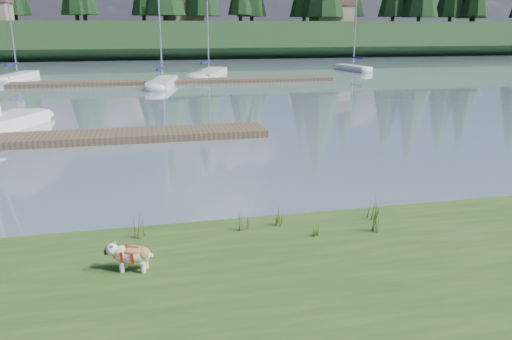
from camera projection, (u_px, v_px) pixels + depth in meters
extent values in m
plane|color=#8094A6|center=(154.00, 84.00, 40.39)|extent=(200.00, 200.00, 0.00)
cube|color=#1A3118|center=(145.00, 40.00, 80.02)|extent=(200.00, 20.00, 5.00)
cylinder|color=silver|center=(122.00, 267.00, 8.51)|extent=(0.09, 0.09, 0.18)
cylinder|color=silver|center=(125.00, 262.00, 8.69)|extent=(0.09, 0.09, 0.18)
cylinder|color=silver|center=(143.00, 268.00, 8.50)|extent=(0.09, 0.09, 0.18)
cylinder|color=silver|center=(146.00, 263.00, 8.68)|extent=(0.09, 0.09, 0.18)
ellipsoid|color=silver|center=(134.00, 255.00, 8.54)|extent=(0.67, 0.45, 0.29)
ellipsoid|color=#A56D3E|center=(133.00, 250.00, 8.52)|extent=(0.48, 0.38, 0.10)
ellipsoid|color=silver|center=(112.00, 250.00, 8.53)|extent=(0.26, 0.27, 0.21)
cube|color=black|center=(107.00, 251.00, 8.54)|extent=(0.09, 0.12, 0.08)
ellipsoid|color=silver|center=(34.00, 116.00, 24.44)|extent=(2.48, 2.70, 0.70)
cube|color=#4C3D2C|center=(67.00, 138.00, 19.81)|extent=(16.00, 2.00, 0.30)
cube|color=#4C3D2C|center=(179.00, 81.00, 40.78)|extent=(26.00, 2.20, 0.30)
cube|color=silver|center=(18.00, 78.00, 43.16)|extent=(2.51, 6.27, 0.70)
ellipsoid|color=silver|center=(32.00, 74.00, 46.10)|extent=(1.62, 1.89, 0.70)
cylinder|color=silver|center=(9.00, 13.00, 41.69)|extent=(0.12, 0.12, 9.56)
cube|color=#161054|center=(12.00, 64.00, 42.04)|extent=(0.65, 2.43, 0.20)
cube|color=silver|center=(163.00, 83.00, 38.59)|extent=(2.79, 6.74, 0.70)
ellipsoid|color=silver|center=(169.00, 79.00, 41.75)|extent=(1.77, 2.05, 0.70)
cylinder|color=silver|center=(159.00, 5.00, 37.00)|extent=(0.12, 0.12, 10.35)
cube|color=#161054|center=(160.00, 69.00, 37.40)|extent=(0.72, 2.60, 0.20)
cube|color=silver|center=(209.00, 74.00, 46.33)|extent=(4.68, 8.65, 0.70)
ellipsoid|color=silver|center=(218.00, 70.00, 50.38)|extent=(2.53, 2.81, 0.70)
cube|color=#161054|center=(206.00, 62.00, 44.90)|extent=(1.33, 3.25, 0.20)
cube|color=silver|center=(353.00, 69.00, 52.29)|extent=(1.94, 5.55, 0.70)
ellipsoid|color=silver|center=(340.00, 67.00, 54.74)|extent=(1.37, 1.63, 0.70)
cylinder|color=silver|center=(356.00, 21.00, 50.98)|extent=(0.12, 0.12, 8.39)
cube|color=#161054|center=(358.00, 58.00, 51.30)|extent=(0.48, 2.17, 0.20)
cone|color=#475B23|center=(241.00, 220.00, 10.23)|extent=(0.03, 0.03, 0.47)
cone|color=brown|center=(247.00, 223.00, 10.20)|extent=(0.03, 0.03, 0.38)
cone|color=#475B23|center=(244.00, 218.00, 10.27)|extent=(0.03, 0.03, 0.52)
cone|color=brown|center=(248.00, 223.00, 10.25)|extent=(0.03, 0.03, 0.33)
cone|color=#475B23|center=(243.00, 222.00, 10.17)|extent=(0.03, 0.03, 0.42)
cone|color=#475B23|center=(275.00, 215.00, 10.53)|extent=(0.03, 0.03, 0.44)
cone|color=brown|center=(281.00, 218.00, 10.50)|extent=(0.03, 0.03, 0.35)
cone|color=#475B23|center=(278.00, 214.00, 10.56)|extent=(0.03, 0.03, 0.48)
cone|color=brown|center=(282.00, 218.00, 10.55)|extent=(0.03, 0.03, 0.31)
cone|color=#475B23|center=(277.00, 218.00, 10.46)|extent=(0.03, 0.03, 0.39)
cone|color=#475B23|center=(374.00, 216.00, 10.18)|extent=(0.03, 0.03, 0.65)
cone|color=brown|center=(380.00, 220.00, 10.16)|extent=(0.03, 0.03, 0.52)
cone|color=#475B23|center=(376.00, 214.00, 10.22)|extent=(0.03, 0.03, 0.72)
cone|color=brown|center=(381.00, 221.00, 10.21)|extent=(0.03, 0.03, 0.46)
cone|color=#475B23|center=(377.00, 219.00, 10.12)|extent=(0.03, 0.03, 0.59)
cone|color=#475B23|center=(135.00, 225.00, 9.88)|extent=(0.03, 0.03, 0.52)
cone|color=brown|center=(141.00, 229.00, 9.85)|extent=(0.03, 0.03, 0.41)
cone|color=#475B23|center=(138.00, 223.00, 9.92)|extent=(0.03, 0.03, 0.57)
cone|color=brown|center=(142.00, 229.00, 9.90)|extent=(0.03, 0.03, 0.36)
cone|color=#475B23|center=(136.00, 228.00, 9.82)|extent=(0.03, 0.03, 0.46)
cone|color=#475B23|center=(313.00, 228.00, 10.01)|extent=(0.03, 0.03, 0.32)
cone|color=brown|center=(319.00, 230.00, 9.97)|extent=(0.03, 0.03, 0.26)
cone|color=#475B23|center=(315.00, 226.00, 10.04)|extent=(0.03, 0.03, 0.36)
cone|color=brown|center=(320.00, 230.00, 10.02)|extent=(0.03, 0.03, 0.23)
cone|color=#475B23|center=(315.00, 230.00, 9.94)|extent=(0.03, 0.03, 0.29)
cone|color=#475B23|center=(372.00, 208.00, 10.86)|extent=(0.03, 0.03, 0.50)
cone|color=brown|center=(378.00, 211.00, 10.83)|extent=(0.03, 0.03, 0.40)
cone|color=#475B23|center=(374.00, 206.00, 10.90)|extent=(0.03, 0.03, 0.55)
cone|color=brown|center=(378.00, 211.00, 10.88)|extent=(0.03, 0.03, 0.35)
cone|color=#475B23|center=(374.00, 210.00, 10.80)|extent=(0.03, 0.03, 0.45)
cube|color=#33281C|center=(198.00, 235.00, 10.75)|extent=(60.00, 0.50, 0.14)
cylinder|color=#382619|center=(77.00, 17.00, 76.02)|extent=(0.60, 0.60, 1.80)
cylinder|color=#382619|center=(166.00, 17.00, 73.16)|extent=(0.60, 0.60, 1.80)
cylinder|color=#382619|center=(240.00, 18.00, 79.47)|extent=(0.60, 0.60, 1.80)
cylinder|color=#382619|center=(322.00, 18.00, 80.36)|extent=(0.60, 0.60, 1.80)
cylinder|color=#382619|center=(393.00, 18.00, 86.15)|extent=(0.60, 0.60, 1.80)
cylinder|color=#382619|center=(473.00, 18.00, 85.17)|extent=(0.60, 0.60, 1.80)
cube|color=gray|center=(183.00, 14.00, 78.35)|extent=(6.00, 5.00, 2.80)
cube|color=brown|center=(183.00, 0.00, 77.77)|extent=(6.30, 5.30, 1.40)
cube|color=gray|center=(331.00, 15.00, 81.58)|extent=(6.00, 5.00, 2.80)
cube|color=brown|center=(332.00, 1.00, 81.01)|extent=(6.30, 5.30, 1.40)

